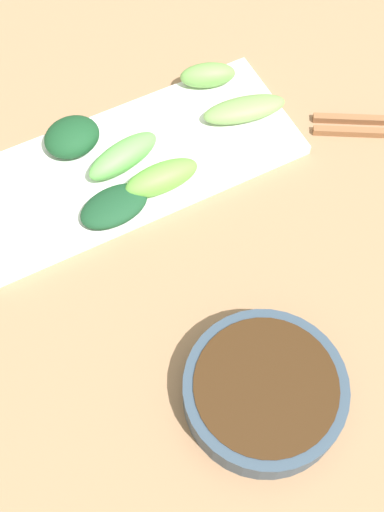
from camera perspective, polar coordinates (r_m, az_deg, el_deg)
tabletop at (r=0.67m, az=-1.89°, el=0.22°), size 2.10×2.10×0.02m
sauce_bowl at (r=0.58m, az=6.16°, el=-11.28°), size 0.14×0.14×0.03m
serving_plate at (r=0.71m, az=-5.02°, el=7.89°), size 0.14×0.34×0.01m
broccoli_leafy_0 at (r=0.71m, az=-10.12°, el=9.89°), size 0.05×0.06×0.03m
broccoli_leafy_1 at (r=0.66m, az=-6.61°, el=4.20°), size 0.05×0.07×0.02m
broccoli_stalk_2 at (r=0.73m, az=4.45°, el=12.27°), size 0.05×0.09×0.02m
broccoli_stalk_3 at (r=0.76m, az=1.34°, el=15.05°), size 0.05×0.07×0.03m
broccoli_stalk_4 at (r=0.67m, az=-2.60°, el=6.62°), size 0.03×0.08×0.03m
broccoli_stalk_5 at (r=0.69m, az=-5.93°, el=8.38°), size 0.05×0.09×0.03m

